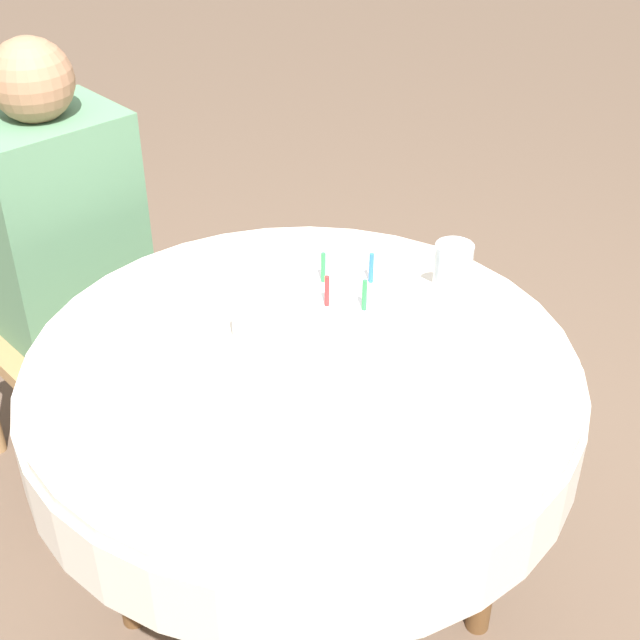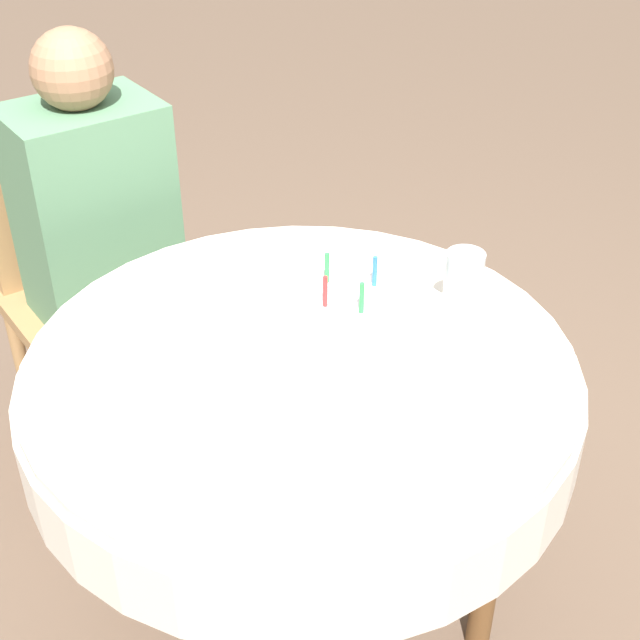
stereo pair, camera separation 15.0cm
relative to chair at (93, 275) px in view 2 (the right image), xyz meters
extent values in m
plane|color=brown|center=(0.02, -0.85, -0.47)|extent=(12.00, 12.00, 0.00)
cylinder|color=silver|center=(0.02, -0.85, 0.23)|extent=(0.95, 0.95, 0.02)
cylinder|color=silver|center=(0.02, -0.85, 0.15)|extent=(0.97, 0.97, 0.13)
cylinder|color=brown|center=(0.28, -1.11, -0.13)|extent=(0.05, 0.05, 0.69)
cylinder|color=brown|center=(-0.24, -0.59, -0.13)|extent=(0.05, 0.05, 0.69)
cylinder|color=brown|center=(0.28, -0.59, -0.13)|extent=(0.05, 0.05, 0.69)
cube|color=#A37A4C|center=(0.00, -0.08, -0.06)|extent=(0.44, 0.44, 0.04)
cube|color=#A37A4C|center=(0.00, 0.13, 0.18)|extent=(0.39, 0.04, 0.46)
cylinder|color=#A37A4C|center=(-0.20, -0.26, -0.28)|extent=(0.04, 0.04, 0.39)
cylinder|color=#A37A4C|center=(0.19, -0.27, -0.28)|extent=(0.04, 0.04, 0.39)
cylinder|color=#A37A4C|center=(-0.19, 0.12, -0.28)|extent=(0.04, 0.04, 0.39)
cylinder|color=#A37A4C|center=(0.19, 0.11, -0.28)|extent=(0.04, 0.04, 0.39)
cylinder|color=#9E7051|center=(-0.09, -0.24, -0.26)|extent=(0.09, 0.09, 0.42)
cylinder|color=#9E7051|center=(0.08, -0.25, -0.26)|extent=(0.09, 0.09, 0.42)
cube|color=#568460|center=(0.00, -0.08, 0.21)|extent=(0.33, 0.24, 0.51)
sphere|color=#9E7051|center=(0.00, -0.08, 0.54)|extent=(0.17, 0.17, 0.17)
cube|color=white|center=(0.10, -0.87, 0.24)|extent=(0.32, 0.32, 0.00)
cube|color=white|center=(0.10, -0.87, 0.29)|extent=(0.27, 0.27, 0.11)
cylinder|color=blue|center=(0.16, -0.88, 0.37)|extent=(0.01, 0.01, 0.06)
cylinder|color=green|center=(0.10, -0.82, 0.37)|extent=(0.01, 0.01, 0.06)
cylinder|color=red|center=(0.05, -0.88, 0.37)|extent=(0.01, 0.01, 0.06)
cylinder|color=green|center=(0.09, -0.93, 0.37)|extent=(0.01, 0.01, 0.06)
cylinder|color=silver|center=(0.34, -0.92, 0.30)|extent=(0.07, 0.07, 0.13)
camera|label=1|loc=(-0.80, -1.75, 1.14)|focal=50.00mm
camera|label=2|loc=(-0.69, -1.85, 1.14)|focal=50.00mm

